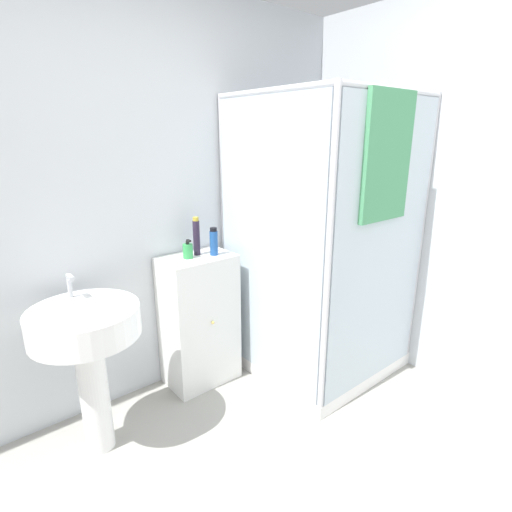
{
  "coord_description": "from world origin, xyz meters",
  "views": [
    {
      "loc": [
        -0.9,
        -0.62,
        1.66
      ],
      "look_at": [
        0.52,
        1.09,
        0.97
      ],
      "focal_mm": 28.0,
      "sensor_mm": 36.0,
      "label": 1
    }
  ],
  "objects_px": {
    "sink": "(87,341)",
    "shampoo_bottle_blue": "(214,242)",
    "soap_dispenser": "(188,251)",
    "shampoo_bottle_tall_black": "(196,237)"
  },
  "relations": [
    {
      "from": "sink",
      "to": "shampoo_bottle_blue",
      "type": "xyz_separation_m",
      "value": [
        0.88,
        0.14,
        0.34
      ]
    },
    {
      "from": "sink",
      "to": "soap_dispenser",
      "type": "bearing_deg",
      "value": 14.77
    },
    {
      "from": "sink",
      "to": "soap_dispenser",
      "type": "xyz_separation_m",
      "value": [
        0.72,
        0.19,
        0.3
      ]
    },
    {
      "from": "shampoo_bottle_tall_black",
      "to": "sink",
      "type": "bearing_deg",
      "value": -164.83
    },
    {
      "from": "sink",
      "to": "shampoo_bottle_tall_black",
      "type": "distance_m",
      "value": 0.91
    },
    {
      "from": "shampoo_bottle_blue",
      "to": "shampoo_bottle_tall_black",
      "type": "bearing_deg",
      "value": 136.76
    },
    {
      "from": "sink",
      "to": "shampoo_bottle_tall_black",
      "type": "xyz_separation_m",
      "value": [
        0.8,
        0.22,
        0.38
      ]
    },
    {
      "from": "sink",
      "to": "shampoo_bottle_blue",
      "type": "relative_size",
      "value": 5.26
    },
    {
      "from": "sink",
      "to": "shampoo_bottle_tall_black",
      "type": "bearing_deg",
      "value": 15.17
    },
    {
      "from": "soap_dispenser",
      "to": "shampoo_bottle_blue",
      "type": "xyz_separation_m",
      "value": [
        0.17,
        -0.05,
        0.04
      ]
    }
  ]
}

